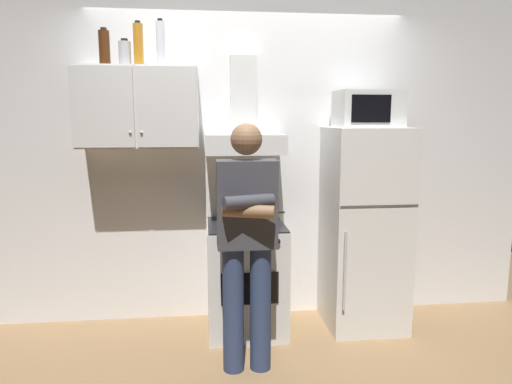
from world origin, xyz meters
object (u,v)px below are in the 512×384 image
Objects in this scene: bottle_vodka_clear at (161,44)px; refrigerator at (364,228)px; stove_oven at (246,277)px; bottle_rum_dark at (104,48)px; bottle_liquor_amber at (138,45)px; microwave at (368,109)px; cooking_pot at (265,218)px; bottle_canister_steel at (125,54)px; upper_cabinet at (138,108)px; person_standing at (247,239)px; range_hood at (244,128)px.

refrigerator is at bearing -3.31° from bottle_vodka_clear.
refrigerator is at bearing 0.04° from stove_oven.
bottle_rum_dark is 0.84× the size of bottle_liquor_amber.
cooking_pot is at bearing -170.43° from microwave.
microwave is at bearing -3.66° from bottle_canister_steel.
upper_cabinet is at bearing 176.52° from microwave.
upper_cabinet is at bearing 169.52° from bottle_vodka_clear.
bottle_vodka_clear is 1.03× the size of bottle_liquor_amber.
bottle_vodka_clear is (0.18, -0.03, 0.46)m from upper_cabinet.
bottle_canister_steel reaches higher than stove_oven.
person_standing is (-1.00, -0.62, -0.84)m from microwave.
bottle_canister_steel is at bearing 170.44° from bottle_vodka_clear.
bottle_rum_dark is 0.25m from bottle_liquor_amber.
person_standing is at bearing -94.72° from stove_oven.
microwave is at bearing -6.46° from range_hood.
upper_cabinet reaches higher than person_standing.
stove_oven is 1.82× the size of microwave.
bottle_canister_steel is (-1.01, 0.26, 1.21)m from cooking_pot.
bottle_liquor_amber is (-1.73, 0.12, 0.47)m from microwave.
microwave is at bearing 90.90° from refrigerator.
bottle_canister_steel is (-0.83, 0.74, 1.24)m from person_standing.
microwave reaches higher than cooking_pot.
upper_cabinet is at bearing 175.93° from refrigerator.
bottle_rum_dark is (-1.03, 0.02, 0.58)m from range_hood.
bottle_liquor_amber is (-1.73, 0.14, 1.41)m from refrigerator.
bottle_canister_steel reaches higher than microwave.
microwave is (-0.00, 0.02, 0.94)m from refrigerator.
bottle_liquor_amber reaches higher than range_hood.
refrigerator is 5.82× the size of bottle_rum_dark.
person_standing reaches higher than cooking_pot.
bottle_vodka_clear reaches higher than range_hood.
stove_oven is 0.55× the size of refrigerator.
bottle_vodka_clear is at bearing -15.16° from bottle_liquor_amber.
bottle_rum_dark is at bearing 167.22° from cooking_pot.
bottle_liquor_amber is (0.02, 0.01, 0.46)m from upper_cabinet.
bottle_canister_steel is at bearing 176.34° from microwave.
bottle_canister_steel is (-0.88, 0.01, 0.55)m from range_hood.
stove_oven is 0.53× the size of person_standing.
microwave is 1.45m from person_standing.
bottle_canister_steel is at bearing -2.96° from bottle_rum_dark.
range_hood is 0.99m from bottle_liquor_amber.
upper_cabinet reaches higher than stove_oven.
bottle_rum_dark reaches higher than person_standing.
bottle_vodka_clear is (-0.62, 0.09, 1.78)m from stove_oven.
bottle_vodka_clear reaches higher than refrigerator.
bottle_liquor_amber is (-0.73, 0.74, 1.31)m from person_standing.
bottle_rum_dark is at bearing 179.05° from range_hood.
person_standing is at bearing -148.77° from refrigerator.
stove_oven is at bearing 137.51° from cooking_pot.
bottle_rum_dark reaches higher than bottle_canister_steel.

